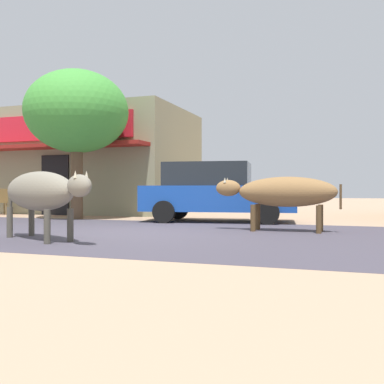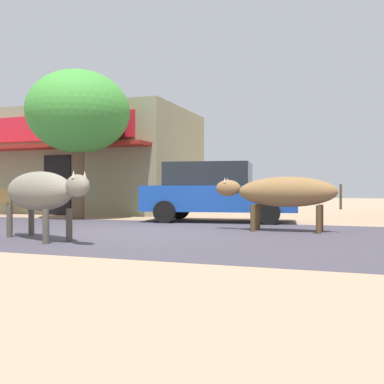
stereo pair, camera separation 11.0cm
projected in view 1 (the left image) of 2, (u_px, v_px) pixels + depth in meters
ground at (129, 232)px, 9.44m from camera, size 80.00×80.00×0.00m
asphalt_road at (129, 232)px, 9.44m from camera, size 72.00×6.56×0.00m
storefront_left_cafe at (92, 163)px, 18.18m from camera, size 7.62×5.80×3.94m
roadside_tree at (77, 112)px, 13.72m from camera, size 3.12×3.12×4.51m
parked_hatchback_car at (216, 191)px, 12.63m from camera, size 4.40×2.35×1.64m
cow_near_brown at (41, 192)px, 8.03m from camera, size 2.66×1.57×1.22m
cow_far_dark at (283, 192)px, 9.68m from camera, size 2.69×0.73×1.17m
cafe_chair_near_tree at (0, 200)px, 15.93m from camera, size 0.62×0.62×0.92m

